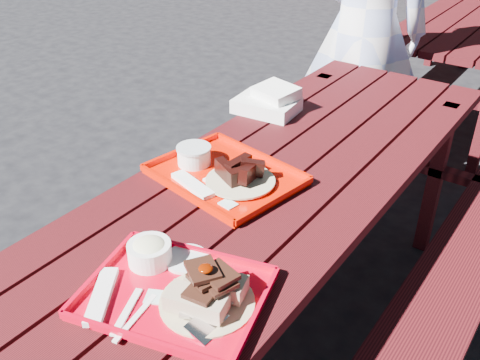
{
  "coord_description": "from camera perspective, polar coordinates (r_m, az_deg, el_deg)",
  "views": [
    {
      "loc": [
        0.79,
        -1.25,
        1.64
      ],
      "look_at": [
        0.0,
        -0.15,
        0.82
      ],
      "focal_mm": 40.0,
      "sensor_mm": 36.0,
      "label": 1
    }
  ],
  "objects": [
    {
      "name": "person",
      "position": [
        2.93,
        13.1,
        15.26
      ],
      "size": [
        0.75,
        0.62,
        1.75
      ],
      "primitive_type": "imported",
      "rotation": [
        0.0,
        0.0,
        3.5
      ],
      "color": "#B1C3F8",
      "rests_on": "ground"
    },
    {
      "name": "white_cloth",
      "position": [
        2.19,
        3.14,
        8.34
      ],
      "size": [
        0.26,
        0.22,
        0.1
      ],
      "color": "white",
      "rests_on": "picnic_table_near"
    },
    {
      "name": "picnic_table_near",
      "position": [
        1.83,
        2.74,
        -4.99
      ],
      "size": [
        1.41,
        2.4,
        0.75
      ],
      "color": "#440D10",
      "rests_on": "ground"
    },
    {
      "name": "ground",
      "position": [
        2.21,
        2.37,
        -16.81
      ],
      "size": [
        60.0,
        60.0,
        0.0
      ],
      "primitive_type": "plane",
      "color": "black",
      "rests_on": "ground"
    },
    {
      "name": "far_tray",
      "position": [
        1.72,
        -1.95,
        0.81
      ],
      "size": [
        0.5,
        0.42,
        0.08
      ],
      "color": "red",
      "rests_on": "picnic_table_near"
    },
    {
      "name": "near_tray",
      "position": [
        1.29,
        -6.63,
        -10.74
      ],
      "size": [
        0.48,
        0.42,
        0.13
      ],
      "color": "red",
      "rests_on": "picnic_table_near"
    }
  ]
}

